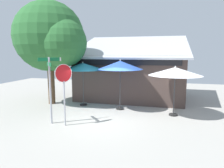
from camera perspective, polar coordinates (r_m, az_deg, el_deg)
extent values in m
cube|color=#9E9B93|center=(10.17, -2.55, -10.18)|extent=(28.00, 28.00, 0.10)
cube|color=#473833|center=(15.12, 5.51, 2.14)|extent=(7.11, 5.15, 3.08)
cube|color=#B7BABF|center=(14.89, 5.54, 10.41)|extent=(7.61, 5.65, 1.73)
cube|color=black|center=(12.45, 3.68, 6.30)|extent=(6.51, 0.16, 0.44)
cylinder|color=#A8AAB2|center=(9.72, -16.69, -1.85)|extent=(0.09, 0.09, 3.04)
cube|color=#116B38|center=(9.58, -17.06, 6.54)|extent=(0.74, 0.64, 0.16)
cube|color=#116B38|center=(9.59, -17.00, 5.22)|extent=(0.64, 0.74, 0.16)
cube|color=white|center=(9.67, -14.10, 6.67)|extent=(0.07, 0.06, 0.16)
cylinder|color=#A8AAB2|center=(9.39, -12.98, -5.29)|extent=(0.07, 0.07, 2.01)
cylinder|color=white|center=(9.17, -13.26, 2.90)|extent=(0.48, 0.66, 0.81)
cylinder|color=red|center=(9.17, -13.26, 2.90)|extent=(0.46, 0.63, 0.76)
cylinder|color=black|center=(12.99, -7.86, -5.69)|extent=(0.44, 0.44, 0.08)
cylinder|color=#333335|center=(12.76, -7.96, -0.93)|extent=(0.05, 0.05, 2.27)
cone|color=#2D99BC|center=(12.62, -8.08, 4.86)|extent=(2.62, 2.62, 0.41)
sphere|color=silver|center=(12.61, -8.10, 5.93)|extent=(0.08, 0.08, 0.08)
cylinder|color=black|center=(12.01, 2.20, -6.79)|extent=(0.44, 0.44, 0.08)
cylinder|color=#333335|center=(11.76, 2.23, -1.41)|extent=(0.05, 0.05, 2.37)
cone|color=#2D56B7|center=(11.60, 2.27, 5.27)|extent=(2.54, 2.54, 0.47)
sphere|color=silver|center=(11.59, 2.28, 6.59)|extent=(0.08, 0.08, 0.08)
cylinder|color=black|center=(11.30, 16.57, -8.13)|extent=(0.44, 0.44, 0.08)
cylinder|color=#333335|center=(11.06, 16.80, -2.98)|extent=(0.05, 0.05, 2.15)
cone|color=white|center=(10.89, 17.07, 3.38)|extent=(2.68, 2.68, 0.41)
sphere|color=silver|center=(10.87, 17.13, 4.61)|extent=(0.08, 0.08, 0.08)
cylinder|color=brown|center=(13.66, -16.44, 0.20)|extent=(0.42, 0.42, 2.63)
sphere|color=#28602D|center=(13.57, -16.97, 12.49)|extent=(4.28, 4.28, 4.28)
sphere|color=#28602D|center=(12.50, -13.49, 11.03)|extent=(2.82, 2.82, 2.82)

